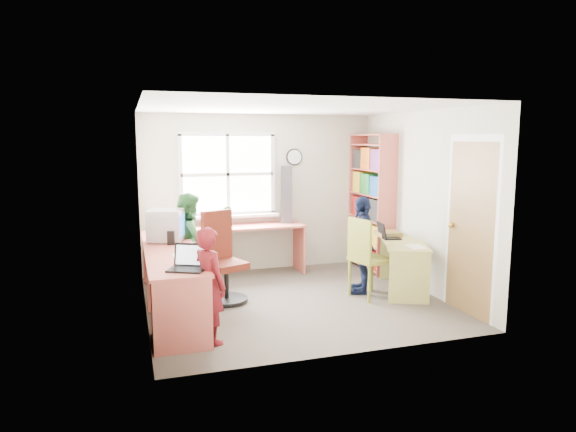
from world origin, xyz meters
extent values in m
cube|color=#474038|center=(0.00, 0.00, -0.01)|extent=(3.60, 3.40, 0.02)
cube|color=white|center=(0.00, 0.00, 2.41)|extent=(3.60, 3.40, 0.02)
cube|color=beige|center=(0.00, 1.71, 1.20)|extent=(3.60, 0.02, 2.40)
cube|color=beige|center=(0.00, -1.71, 1.20)|extent=(3.60, 0.02, 2.40)
cube|color=beige|center=(-1.81, 0.00, 1.20)|extent=(0.02, 3.40, 2.40)
cube|color=beige|center=(1.81, 0.00, 1.20)|extent=(0.02, 3.40, 2.40)
cube|color=white|center=(-0.50, 1.69, 1.50)|extent=(1.40, 0.01, 1.20)
cube|color=white|center=(-0.50, 1.68, 1.50)|extent=(1.48, 0.04, 1.28)
cube|color=olive|center=(1.79, -1.05, 1.00)|extent=(0.02, 0.82, 2.00)
sphere|color=gold|center=(1.75, -0.72, 1.00)|extent=(0.07, 0.07, 0.07)
cylinder|color=black|center=(0.55, 1.68, 1.75)|extent=(0.26, 0.03, 0.26)
cylinder|color=white|center=(0.55, 1.66, 1.75)|extent=(0.22, 0.01, 0.22)
cube|color=#DB6657|center=(-1.50, 0.10, 0.73)|extent=(0.60, 2.70, 0.03)
cube|color=#DB6657|center=(-0.25, 1.42, 0.73)|extent=(1.65, 0.56, 0.03)
cube|color=#DB6657|center=(-1.50, 0.10, 0.36)|extent=(0.56, 0.03, 0.72)
cube|color=#DB6657|center=(-1.50, -1.22, 0.36)|extent=(0.56, 0.03, 0.72)
cube|color=#DB6657|center=(-1.50, 1.42, 0.36)|extent=(0.56, 0.03, 0.72)
cube|color=#DB6657|center=(0.55, 1.42, 0.36)|extent=(0.03, 0.52, 0.72)
cube|color=#DB6657|center=(-1.50, -0.85, 0.36)|extent=(0.54, 0.45, 0.72)
cube|color=tan|center=(1.54, -0.02, 0.66)|extent=(0.94, 1.28, 0.03)
cube|color=tan|center=(1.32, -0.55, 0.32)|extent=(0.47, 0.21, 0.64)
cube|color=tan|center=(1.75, 0.50, 0.32)|extent=(0.47, 0.21, 0.64)
cube|color=#DB6657|center=(1.65, 0.68, 1.05)|extent=(0.30, 0.02, 2.10)
cube|color=#DB6657|center=(1.65, 1.68, 1.05)|extent=(0.30, 0.02, 2.10)
cube|color=#DB6657|center=(1.65, 1.18, 2.09)|extent=(0.30, 1.00, 0.02)
cube|color=#DB6657|center=(1.65, 1.18, 0.06)|extent=(0.30, 1.00, 0.02)
cube|color=#DB6657|center=(1.65, 1.18, 0.42)|extent=(0.30, 1.00, 0.02)
cube|color=#DB6657|center=(1.65, 1.18, 0.80)|extent=(0.30, 1.00, 0.02)
cube|color=#DB6657|center=(1.65, 1.18, 1.18)|extent=(0.30, 1.00, 0.02)
cube|color=#DB6657|center=(1.65, 1.18, 1.56)|extent=(0.30, 1.00, 0.02)
cube|color=#DB6657|center=(1.65, 1.18, 1.94)|extent=(0.30, 1.00, 0.02)
cube|color=red|center=(1.65, 0.88, 0.21)|extent=(0.25, 0.28, 0.27)
cube|color=#1A53A0|center=(1.65, 1.20, 0.21)|extent=(0.25, 0.30, 0.29)
cube|color=#208533|center=(1.65, 1.50, 0.22)|extent=(0.25, 0.26, 0.30)
cube|color=gold|center=(1.65, 0.88, 0.58)|extent=(0.25, 0.28, 0.30)
cube|color=#763585|center=(1.65, 1.20, 0.59)|extent=(0.25, 0.30, 0.32)
cube|color=orange|center=(1.65, 1.50, 0.57)|extent=(0.25, 0.26, 0.29)
cube|color=#282828|center=(1.65, 0.88, 0.97)|extent=(0.25, 0.28, 0.32)
cube|color=silver|center=(1.65, 1.20, 0.95)|extent=(0.25, 0.30, 0.29)
cube|color=red|center=(1.65, 1.50, 0.96)|extent=(0.25, 0.26, 0.30)
cube|color=#1A53A0|center=(1.65, 0.88, 1.33)|extent=(0.25, 0.28, 0.29)
cube|color=#208533|center=(1.65, 1.20, 1.34)|extent=(0.25, 0.30, 0.30)
cube|color=gold|center=(1.65, 1.50, 1.35)|extent=(0.25, 0.26, 0.32)
cube|color=#763585|center=(1.65, 0.88, 1.72)|extent=(0.25, 0.28, 0.30)
cube|color=orange|center=(1.65, 1.20, 1.73)|extent=(0.25, 0.30, 0.32)
cube|color=#282828|center=(1.65, 1.50, 1.71)|extent=(0.25, 0.26, 0.29)
cylinder|color=black|center=(-0.82, 0.21, 0.03)|extent=(0.69, 0.69, 0.05)
cylinder|color=black|center=(-0.82, 0.21, 0.24)|extent=(0.07, 0.07, 0.40)
cube|color=#551A0F|center=(-0.82, 0.21, 0.47)|extent=(0.56, 0.56, 0.08)
cube|color=#551A0F|center=(-0.90, 0.41, 0.83)|extent=(0.41, 0.23, 0.62)
cylinder|color=olive|center=(0.87, -0.36, 0.24)|extent=(0.05, 0.05, 0.48)
cylinder|color=olive|center=(1.24, -0.26, 0.24)|extent=(0.05, 0.05, 0.48)
cylinder|color=olive|center=(0.77, 0.01, 0.24)|extent=(0.05, 0.05, 0.48)
cylinder|color=olive|center=(1.14, 0.11, 0.24)|extent=(0.05, 0.05, 0.48)
cube|color=olive|center=(1.00, -0.12, 0.49)|extent=(0.55, 0.55, 0.04)
cube|color=olive|center=(0.81, -0.18, 0.77)|extent=(0.14, 0.42, 0.54)
cube|color=#AAA9AE|center=(-1.51, 0.55, 0.76)|extent=(0.36, 0.32, 0.02)
cube|color=#AAA9AE|center=(-1.51, 0.55, 0.96)|extent=(0.50, 0.47, 0.39)
cube|color=#3F72F2|center=(-1.31, 0.49, 0.96)|extent=(0.10, 0.31, 0.28)
cube|color=black|center=(-1.43, -0.98, 0.76)|extent=(0.43, 0.39, 0.02)
cube|color=black|center=(-1.37, -0.86, 0.88)|extent=(0.34, 0.21, 0.23)
cube|color=white|center=(-1.37, -0.86, 0.88)|extent=(0.30, 0.17, 0.19)
cube|color=black|center=(1.48, 0.27, 0.68)|extent=(0.28, 0.36, 0.02)
cube|color=black|center=(1.36, 0.29, 0.79)|extent=(0.11, 0.33, 0.21)
cube|color=#3F72F2|center=(1.37, 0.29, 0.79)|extent=(0.08, 0.29, 0.17)
cube|color=black|center=(-1.46, 0.35, 0.84)|extent=(0.11, 0.11, 0.17)
cube|color=black|center=(-1.44, 0.87, 0.85)|extent=(0.13, 0.13, 0.20)
cube|color=black|center=(0.37, 1.50, 1.19)|extent=(0.21, 0.20, 0.88)
cube|color=red|center=(1.54, 0.42, 0.70)|extent=(0.35, 0.35, 0.06)
cube|color=white|center=(-1.39, -0.35, 0.75)|extent=(0.22, 0.31, 0.00)
cube|color=white|center=(1.51, -0.35, 0.67)|extent=(0.23, 0.30, 0.00)
imported|color=#2B6B2E|center=(-0.58, 1.48, 0.90)|extent=(0.20, 0.18, 0.30)
imported|color=maroon|center=(-1.21, -1.01, 0.59)|extent=(0.45, 0.51, 1.18)
imported|color=#29672F|center=(-1.19, 0.79, 0.67)|extent=(0.53, 0.67, 1.33)
imported|color=#121B3B|center=(0.98, 0.09, 0.65)|extent=(0.57, 0.82, 1.29)
camera|label=1|loc=(-1.95, -5.95, 2.03)|focal=32.00mm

